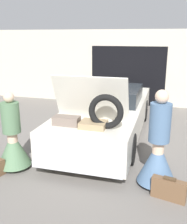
% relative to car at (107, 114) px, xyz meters
% --- Properties ---
extents(ground_plane, '(40.00, 40.00, 0.00)m').
position_rel_car_xyz_m(ground_plane, '(-0.00, 0.00, -0.60)').
color(ground_plane, slate).
extents(garage_wall_back, '(12.00, 0.14, 2.80)m').
position_rel_car_xyz_m(garage_wall_back, '(-0.00, 3.49, 0.80)').
color(garage_wall_back, beige).
rests_on(garage_wall_back, ground_plane).
extents(car, '(1.83, 5.03, 1.83)m').
position_rel_car_xyz_m(car, '(0.00, 0.00, 0.00)').
color(car, silver).
rests_on(car, ground_plane).
extents(person_left, '(0.67, 0.67, 1.56)m').
position_rel_car_xyz_m(person_left, '(-1.39, -2.29, -0.04)').
color(person_left, beige).
rests_on(person_left, ground_plane).
extents(person_right, '(0.68, 0.68, 1.73)m').
position_rel_car_xyz_m(person_right, '(1.39, -2.18, 0.02)').
color(person_right, beige).
rests_on(person_right, ground_plane).
extents(suitcase_beside_right_person, '(0.57, 0.25, 0.39)m').
position_rel_car_xyz_m(suitcase_beside_right_person, '(1.60, -2.57, -0.41)').
color(suitcase_beside_right_person, brown).
rests_on(suitcase_beside_right_person, ground_plane).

